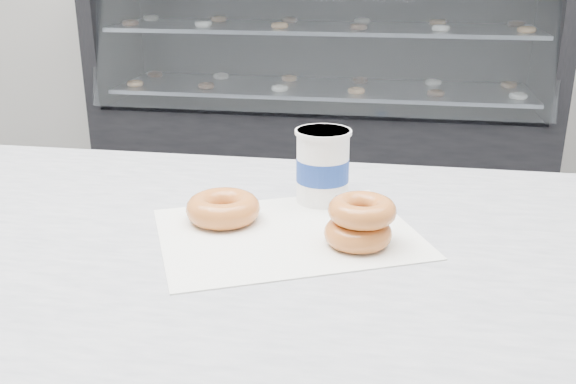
# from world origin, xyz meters

# --- Properties ---
(display_case) EXTENTS (2.40, 0.74, 1.25)m
(display_case) POSITION_xyz_m (0.00, 2.12, 0.49)
(display_case) COLOR black
(display_case) RESTS_ON ground
(wax_paper) EXTENTS (0.42, 0.38, 0.00)m
(wax_paper) POSITION_xyz_m (0.26, -0.56, 0.90)
(wax_paper) COLOR silver
(wax_paper) RESTS_ON counter
(donut_single) EXTENTS (0.13, 0.13, 0.04)m
(donut_single) POSITION_xyz_m (0.17, -0.53, 0.92)
(donut_single) COLOR #C87137
(donut_single) RESTS_ON wax_paper
(donut_stack) EXTENTS (0.12, 0.12, 0.06)m
(donut_stack) POSITION_xyz_m (0.36, -0.58, 0.93)
(donut_stack) COLOR #C87137
(donut_stack) RESTS_ON wax_paper
(coffee_cup) EXTENTS (0.09, 0.09, 0.11)m
(coffee_cup) POSITION_xyz_m (0.29, -0.43, 0.96)
(coffee_cup) COLOR white
(coffee_cup) RESTS_ON counter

